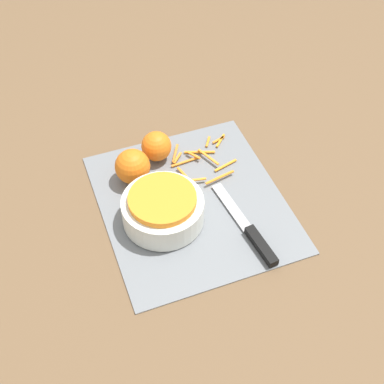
% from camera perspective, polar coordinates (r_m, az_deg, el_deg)
% --- Properties ---
extents(ground_plane, '(4.00, 4.00, 0.00)m').
position_cam_1_polar(ground_plane, '(1.14, 0.00, -1.20)').
color(ground_plane, brown).
extents(cutting_board, '(0.42, 0.38, 0.01)m').
position_cam_1_polar(cutting_board, '(1.14, 0.00, -1.10)').
color(cutting_board, slate).
rests_on(cutting_board, ground_plane).
extents(bowl_speckled, '(0.17, 0.17, 0.07)m').
position_cam_1_polar(bowl_speckled, '(1.08, -3.13, -1.75)').
color(bowl_speckled, silver).
rests_on(bowl_speckled, cutting_board).
extents(knife, '(0.24, 0.05, 0.02)m').
position_cam_1_polar(knife, '(1.08, 6.64, -4.72)').
color(knife, black).
rests_on(knife, cutting_board).
extents(orange_left, '(0.08, 0.08, 0.08)m').
position_cam_1_polar(orange_left, '(1.16, -6.36, 2.73)').
color(orange_left, orange).
rests_on(orange_left, cutting_board).
extents(orange_right, '(0.07, 0.07, 0.07)m').
position_cam_1_polar(orange_right, '(1.20, -3.82, 4.90)').
color(orange_right, orange).
rests_on(orange_right, cutting_board).
extents(peel_pile, '(0.15, 0.15, 0.01)m').
position_cam_1_polar(peel_pile, '(1.21, 0.98, 3.48)').
color(peel_pile, orange).
rests_on(peel_pile, cutting_board).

